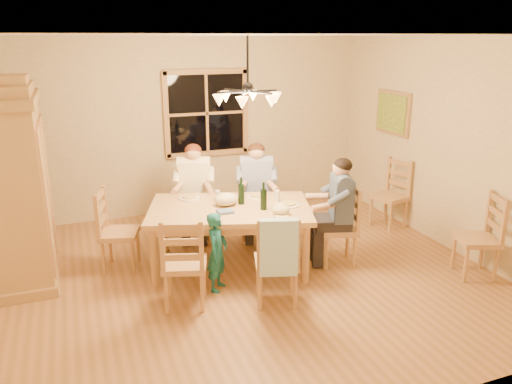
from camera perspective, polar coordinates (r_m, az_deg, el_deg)
name	(u,v)px	position (r m, az deg, el deg)	size (l,w,h in m)	color
floor	(249,274)	(5.98, -0.84, -9.34)	(5.50, 5.50, 0.00)	olive
ceiling	(248,35)	(5.34, -0.98, 17.51)	(5.50, 5.00, 0.02)	white
wall_back	(194,127)	(7.86, -7.12, 7.43)	(5.50, 0.02, 2.70)	#C1B488
wall_right	(449,145)	(6.91, 21.19, 5.03)	(0.02, 5.00, 2.70)	#C1B488
window	(207,113)	(7.84, -5.67, 8.94)	(1.30, 0.06, 1.30)	black
painting	(393,113)	(7.77, 15.35, 8.71)	(0.06, 0.78, 0.64)	#9B6D43
chandelier	(248,97)	(5.38, -0.94, 10.85)	(0.77, 0.68, 0.71)	black
armoire	(17,189)	(6.16, -25.60, 0.27)	(0.66, 1.40, 2.30)	#9B6D43
dining_table	(230,215)	(5.94, -3.01, -2.61)	(2.15, 1.67, 0.76)	#AA7E4B
chair_far_left	(196,218)	(6.91, -6.93, -2.94)	(0.55, 0.53, 0.99)	tan
chair_far_right	(256,217)	(6.91, 0.05, -2.83)	(0.55, 0.53, 0.99)	tan
chair_near_left	(185,278)	(5.28, -8.09, -9.66)	(0.55, 0.53, 0.99)	tan
chair_near_right	(276,275)	(5.28, 2.32, -9.48)	(0.55, 0.53, 0.99)	tan
chair_end_left	(121,245)	(6.21, -15.22, -5.86)	(0.53, 0.55, 0.99)	tan
chair_end_right	(338,240)	(6.21, 9.30, -5.46)	(0.53, 0.55, 0.99)	tan
adult_woman	(194,180)	(6.75, -7.09, 1.35)	(0.49, 0.51, 0.87)	#F6E9BE
adult_plaid_man	(256,179)	(6.74, 0.05, 1.47)	(0.49, 0.51, 0.87)	#364A96
adult_slate_man	(340,198)	(6.02, 9.55, -0.73)	(0.51, 0.49, 0.87)	#43506B
towel	(278,248)	(4.94, 2.58, -6.36)	(0.38, 0.10, 0.58)	#A9D5E4
wine_bottle_a	(241,191)	(5.95, -1.71, 0.14)	(0.08, 0.08, 0.33)	black
wine_bottle_b	(264,196)	(5.76, 0.87, -0.45)	(0.08, 0.08, 0.33)	black
plate_woman	(190,198)	(6.24, -7.60, -0.69)	(0.26, 0.26, 0.02)	white
plate_plaid	(257,197)	(6.24, 0.08, -0.54)	(0.26, 0.26, 0.02)	white
plate_slate	(288,205)	(5.95, 3.71, -1.49)	(0.26, 0.26, 0.02)	white
wine_glass_a	(217,196)	(6.09, -4.43, -0.45)	(0.06, 0.06, 0.14)	silver
wine_glass_b	(277,196)	(6.07, 2.41, -0.47)	(0.06, 0.06, 0.14)	silver
cap	(281,210)	(5.64, 2.87, -2.05)	(0.20, 0.20, 0.11)	#C7B585
napkin	(225,211)	(5.71, -3.53, -2.24)	(0.18, 0.14, 0.03)	slate
cloth_bundle	(226,199)	(5.93, -3.47, -0.85)	(0.28, 0.22, 0.15)	tan
child	(217,252)	(5.48, -4.46, -6.83)	(0.33, 0.21, 0.89)	#17616A
chair_spare_front	(475,252)	(6.35, 23.74, -6.25)	(0.55, 0.56, 0.99)	tan
chair_spare_back	(388,207)	(7.56, 14.88, -1.62)	(0.53, 0.54, 0.99)	tan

